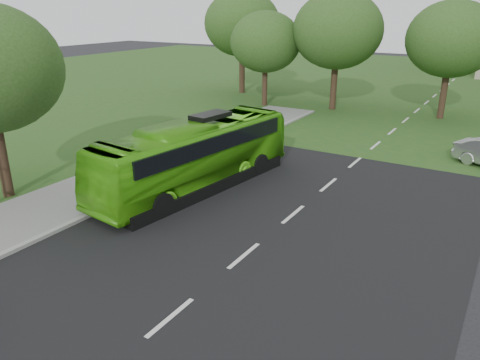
{
  "coord_description": "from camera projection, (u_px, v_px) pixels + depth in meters",
  "views": [
    {
      "loc": [
        7.26,
        -10.26,
        8.12
      ],
      "look_at": [
        -1.8,
        4.72,
        1.6
      ],
      "focal_mm": 35.0,
      "sensor_mm": 36.0,
      "label": 1
    }
  ],
  "objects": [
    {
      "name": "tree_park_c",
      "position": [
        452.0,
        39.0,
        33.98
      ],
      "size": [
        6.5,
        6.5,
        8.64
      ],
      "color": "black",
      "rests_on": "ground"
    },
    {
      "name": "tree_park_b",
      "position": [
        338.0,
        31.0,
        37.03
      ],
      "size": [
        7.13,
        7.13,
        9.35
      ],
      "color": "black",
      "rests_on": "ground"
    },
    {
      "name": "street_surfaces",
      "position": [
        389.0,
        128.0,
        32.99
      ],
      "size": [
        120.0,
        120.0,
        0.15
      ],
      "color": "black",
      "rests_on": "ground"
    },
    {
      "name": "tree_park_a",
      "position": [
        266.0,
        42.0,
        38.93
      ],
      "size": [
        5.89,
        5.89,
        7.83
      ],
      "color": "black",
      "rests_on": "ground"
    },
    {
      "name": "ground",
      "position": [
        211.0,
        284.0,
        14.58
      ],
      "size": [
        160.0,
        160.0,
        0.0
      ],
      "primitive_type": "plane",
      "color": "black",
      "rests_on": "ground"
    },
    {
      "name": "tree_park_f",
      "position": [
        242.0,
        24.0,
        44.48
      ],
      "size": [
        7.22,
        7.22,
        9.63
      ],
      "color": "black",
      "rests_on": "ground"
    },
    {
      "name": "bus",
      "position": [
        195.0,
        155.0,
        21.89
      ],
      "size": [
        4.04,
        11.53,
        3.15
      ],
      "primitive_type": "imported",
      "rotation": [
        0.0,
        0.0,
        -0.13
      ],
      "color": "#51BD17",
      "rests_on": "ground"
    }
  ]
}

